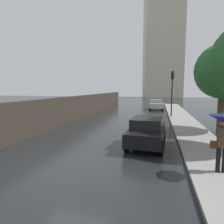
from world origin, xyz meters
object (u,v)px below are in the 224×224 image
at_px(car_silver_mid_road, 156,104).
at_px(pedestrian_with_umbrella_near, 223,128).
at_px(street_tree_mid, 223,71).
at_px(traffic_light, 172,85).
at_px(car_black_near_kerb, 147,131).

distance_m(car_silver_mid_road, pedestrian_with_umbrella_near, 20.74).
relative_size(car_silver_mid_road, street_tree_mid, 0.70).
distance_m(car_silver_mid_road, traffic_light, 7.97).
bearing_deg(car_silver_mid_road, pedestrian_with_umbrella_near, -86.14).
distance_m(car_black_near_kerb, car_silver_mid_road, 17.56).
height_order(car_silver_mid_road, street_tree_mid, street_tree_mid).
height_order(car_black_near_kerb, street_tree_mid, street_tree_mid).
bearing_deg(street_tree_mid, traffic_light, 114.47).
xyz_separation_m(car_silver_mid_road, pedestrian_with_umbrella_near, (2.34, -20.59, 0.90)).
bearing_deg(traffic_light, car_black_near_kerb, -99.81).
bearing_deg(pedestrian_with_umbrella_near, car_silver_mid_road, -76.80).
height_order(car_silver_mid_road, pedestrian_with_umbrella_near, pedestrian_with_umbrella_near).
height_order(pedestrian_with_umbrella_near, traffic_light, traffic_light).
distance_m(traffic_light, street_tree_mid, 6.56).
bearing_deg(street_tree_mid, car_black_near_kerb, -136.65).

